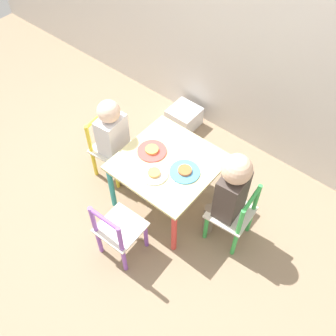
{
  "coord_description": "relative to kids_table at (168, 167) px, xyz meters",
  "views": [
    {
      "loc": [
        1.02,
        -1.24,
        2.37
      ],
      "look_at": [
        0.0,
        0.0,
        0.37
      ],
      "focal_mm": 42.0,
      "sensor_mm": 36.0,
      "label": 1
    }
  ],
  "objects": [
    {
      "name": "plate_left",
      "position": [
        -0.14,
        0.0,
        0.07
      ],
      "size": [
        0.19,
        0.19,
        0.03
      ],
      "color": "#E54C47",
      "rests_on": "kids_table"
    },
    {
      "name": "chair_green",
      "position": [
        0.5,
        0.04,
        -0.13
      ],
      "size": [
        0.28,
        0.28,
        0.51
      ],
      "rotation": [
        0.0,
        0.0,
        -1.49
      ],
      "color": "silver",
      "rests_on": "ground_plane"
    },
    {
      "name": "child_right",
      "position": [
        0.45,
        0.04,
        0.1
      ],
      "size": [
        0.23,
        0.21,
        0.78
      ],
      "rotation": [
        0.0,
        0.0,
        -1.49
      ],
      "color": "#7A6B5B",
      "rests_on": "ground_plane"
    },
    {
      "name": "child_left",
      "position": [
        -0.44,
        -0.04,
        0.04
      ],
      "size": [
        0.22,
        0.21,
        0.71
      ],
      "rotation": [
        0.0,
        0.0,
        -4.62
      ],
      "color": "#7A6B5B",
      "rests_on": "ground_plane"
    },
    {
      "name": "storage_bin",
      "position": [
        -0.39,
        0.68,
        -0.29
      ],
      "size": [
        0.23,
        0.23,
        0.17
      ],
      "color": "silver",
      "rests_on": "ground_plane"
    },
    {
      "name": "chair_yellow",
      "position": [
        -0.5,
        -0.05,
        -0.13
      ],
      "size": [
        0.28,
        0.28,
        0.51
      ],
      "rotation": [
        0.0,
        0.0,
        -4.62
      ],
      "color": "silver",
      "rests_on": "ground_plane"
    },
    {
      "name": "plate_front",
      "position": [
        -0.0,
        -0.14,
        0.07
      ],
      "size": [
        0.18,
        0.18,
        0.03
      ],
      "color": "white",
      "rests_on": "kids_table"
    },
    {
      "name": "chair_purple",
      "position": [
        0.02,
        -0.51,
        -0.13
      ],
      "size": [
        0.27,
        0.27,
        0.51
      ],
      "rotation": [
        0.0,
        0.0,
        -3.1
      ],
      "color": "silver",
      "rests_on": "ground_plane"
    },
    {
      "name": "plate_right",
      "position": [
        0.14,
        0.0,
        0.07
      ],
      "size": [
        0.19,
        0.19,
        0.03
      ],
      "color": "#4C9EE0",
      "rests_on": "kids_table"
    },
    {
      "name": "ground_plane",
      "position": [
        0.0,
        0.0,
        -0.38
      ],
      "size": [
        6.0,
        6.0,
        0.0
      ],
      "primitive_type": "plane",
      "color": "#8C755B"
    },
    {
      "name": "kids_table",
      "position": [
        0.0,
        0.0,
        0.0
      ],
      "size": [
        0.61,
        0.61,
        0.44
      ],
      "color": "beige",
      "rests_on": "ground_plane"
    }
  ]
}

